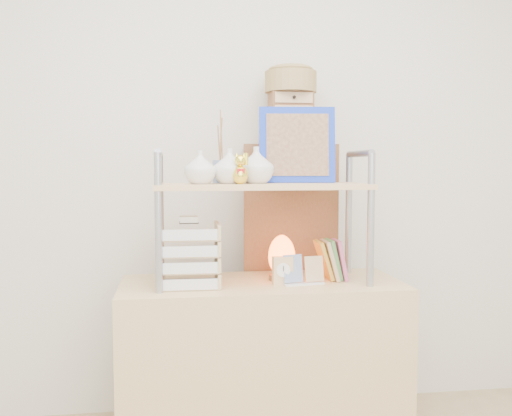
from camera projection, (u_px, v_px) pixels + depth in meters
The scene contains 10 objects.
room_shell at pixel (306, 4), 1.58m from camera, with size 3.42×3.41×2.61m.
desk at pixel (262, 367), 2.47m from camera, with size 1.20×0.50×0.75m, color tan.
cabinet at pixel (289, 281), 2.84m from camera, with size 0.45×0.24×1.35m, color brown.
hutch at pixel (257, 180), 2.42m from camera, with size 0.90×0.34×0.76m.
letter_tray at pixel (189, 259), 2.34m from camera, with size 0.24×0.23×0.29m.
salt_lamp at pixel (282, 257), 2.48m from camera, with size 0.13×0.12×0.20m.
desk_clock at pixel (283, 270), 2.39m from camera, with size 0.09×0.04×0.12m.
postcard_stand at pixel (303, 276), 2.39m from camera, with size 0.18×0.08×0.13m.
drawer_chest at pixel (291, 119), 2.76m from camera, with size 0.20×0.16×0.25m.
woven_basket at pixel (291, 82), 2.75m from camera, with size 0.25×0.25×0.10m, color olive.
Camera 1 is at (-0.37, -1.18, 1.25)m, focal length 40.00 mm.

